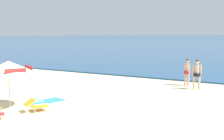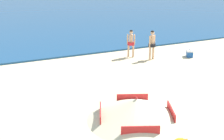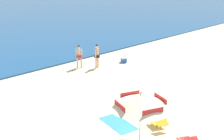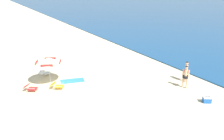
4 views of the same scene
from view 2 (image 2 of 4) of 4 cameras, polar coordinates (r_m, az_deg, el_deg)
name	(u,v)px [view 2 (image 2 of 4)]	position (r m, az deg, el deg)	size (l,w,h in m)	color
beach_umbrella_striped_main	(136,109)	(7.21, 4.60, -7.47)	(3.34, 3.34, 2.02)	silver
person_standing_near_shore	(152,43)	(16.77, 7.62, 5.12)	(0.47, 0.40, 1.65)	#D8A87F
person_standing_beside	(131,41)	(17.15, 3.63, 5.43)	(0.40, 0.39, 1.58)	#D8A87F
cooler_box	(190,53)	(17.92, 14.53, 3.09)	(0.55, 0.60, 0.43)	#1E56A8
beach_towel	(124,136)	(9.42, 2.28, -12.34)	(0.90, 1.80, 0.01)	#3384BC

